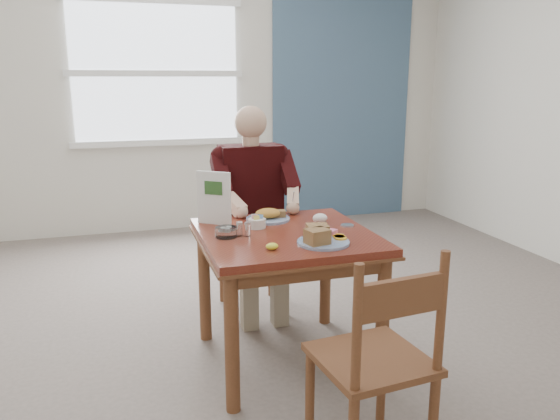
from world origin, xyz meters
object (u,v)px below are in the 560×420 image
object	(u,v)px
chair_near	(378,362)
near_plate	(321,237)
diner	(253,195)
table	(286,252)
far_plate	(269,216)
chair_far	(251,240)

from	to	relation	value
chair_near	near_plate	bearing A→B (deg)	87.41
diner	near_plate	world-z (taller)	diner
table	diner	world-z (taller)	diner
diner	far_plate	distance (m)	0.42
chair_far	diner	xyz separation A→B (m)	(0.00, -0.09, 0.33)
table	near_plate	size ratio (longest dim) A/B	3.21
chair_far	diner	world-z (taller)	diner
far_plate	diner	bearing A→B (deg)	87.86
near_plate	far_plate	distance (m)	0.54
table	far_plate	size ratio (longest dim) A/B	3.05
table	diner	xyz separation A→B (m)	(0.00, 0.71, 0.17)
chair_far	far_plate	bearing A→B (deg)	-91.77
chair_far	table	bearing A→B (deg)	-90.00
near_plate	far_plate	size ratio (longest dim) A/B	0.95
far_plate	chair_far	bearing A→B (deg)	88.23
chair_near	diner	bearing A→B (deg)	92.51
chair_far	near_plate	world-z (taller)	chair_far
table	chair_far	world-z (taller)	chair_far
diner	far_plate	xyz separation A→B (m)	(-0.02, -0.42, -0.03)
chair_near	diner	world-z (taller)	diner
table	far_plate	distance (m)	0.32
diner	near_plate	bearing A→B (deg)	-83.71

